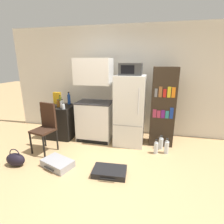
{
  "coord_description": "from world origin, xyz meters",
  "views": [
    {
      "loc": [
        0.76,
        -2.47,
        1.84
      ],
      "look_at": [
        0.01,
        0.85,
        0.85
      ],
      "focal_mm": 28.0,
      "sensor_mm": 36.0,
      "label": 1
    }
  ],
  "objects_px": {
    "water_bottle_back": "(161,143)",
    "bottle_amber_beer": "(59,104)",
    "bottle_olive_oil": "(60,101)",
    "water_bottle_middle": "(167,147)",
    "handbag": "(16,159)",
    "water_bottle_front": "(156,148)",
    "chair": "(46,124)",
    "side_table": "(61,121)",
    "kitchen_hutch": "(95,105)",
    "cereal_box": "(57,98)",
    "suitcase_small_flat": "(110,172)",
    "microwave": "(131,69)",
    "bottle_blue_soda": "(69,99)",
    "bowl": "(51,105)",
    "bottle_clear_short": "(63,106)",
    "bookshelf": "(163,107)",
    "bottle_milk_white": "(62,104)",
    "suitcase_large_flat": "(58,163)",
    "refrigerator": "(130,111)"
  },
  "relations": [
    {
      "from": "water_bottle_front",
      "to": "bottle_olive_oil",
      "type": "bearing_deg",
      "value": 168.63
    },
    {
      "from": "side_table",
      "to": "water_bottle_front",
      "type": "bearing_deg",
      "value": -9.31
    },
    {
      "from": "bowl",
      "to": "water_bottle_back",
      "type": "xyz_separation_m",
      "value": [
        2.63,
        -0.08,
        -0.68
      ]
    },
    {
      "from": "bottle_olive_oil",
      "to": "handbag",
      "type": "bearing_deg",
      "value": -95.97
    },
    {
      "from": "bottle_olive_oil",
      "to": "microwave",
      "type": "bearing_deg",
      "value": -2.94
    },
    {
      "from": "side_table",
      "to": "kitchen_hutch",
      "type": "distance_m",
      "value": 1.0
    },
    {
      "from": "water_bottle_back",
      "to": "handbag",
      "type": "bearing_deg",
      "value": -154.63
    },
    {
      "from": "cereal_box",
      "to": "suitcase_small_flat",
      "type": "distance_m",
      "value": 2.42
    },
    {
      "from": "handbag",
      "to": "water_bottle_back",
      "type": "xyz_separation_m",
      "value": [
        2.61,
        1.24,
        0.01
      ]
    },
    {
      "from": "refrigerator",
      "to": "water_bottle_front",
      "type": "relative_size",
      "value": 5.04
    },
    {
      "from": "bottle_amber_beer",
      "to": "suitcase_large_flat",
      "type": "xyz_separation_m",
      "value": [
        0.56,
        -1.18,
        -0.8
      ]
    },
    {
      "from": "kitchen_hutch",
      "to": "bookshelf",
      "type": "xyz_separation_m",
      "value": [
        1.55,
        0.1,
        0.01
      ]
    },
    {
      "from": "handbag",
      "to": "water_bottle_back",
      "type": "distance_m",
      "value": 2.89
    },
    {
      "from": "kitchen_hutch",
      "to": "water_bottle_front",
      "type": "xyz_separation_m",
      "value": [
        1.44,
        -0.42,
        -0.73
      ]
    },
    {
      "from": "bottle_olive_oil",
      "to": "chair",
      "type": "xyz_separation_m",
      "value": [
        0.09,
        -0.82,
        -0.3
      ]
    },
    {
      "from": "handbag",
      "to": "water_bottle_front",
      "type": "distance_m",
      "value": 2.7
    },
    {
      "from": "suitcase_small_flat",
      "to": "side_table",
      "type": "bearing_deg",
      "value": 137.45
    },
    {
      "from": "bottle_clear_short",
      "to": "bookshelf",
      "type": "bearing_deg",
      "value": 9.56
    },
    {
      "from": "bottle_clear_short",
      "to": "bottle_milk_white",
      "type": "bearing_deg",
      "value": 132.08
    },
    {
      "from": "bowl",
      "to": "water_bottle_front",
      "type": "relative_size",
      "value": 0.49
    },
    {
      "from": "chair",
      "to": "water_bottle_front",
      "type": "bearing_deg",
      "value": 22.31
    },
    {
      "from": "microwave",
      "to": "cereal_box",
      "type": "height_order",
      "value": "microwave"
    },
    {
      "from": "bottle_olive_oil",
      "to": "water_bottle_middle",
      "type": "xyz_separation_m",
      "value": [
        2.57,
        -0.42,
        -0.76
      ]
    },
    {
      "from": "kitchen_hutch",
      "to": "suitcase_large_flat",
      "type": "relative_size",
      "value": 3.0
    },
    {
      "from": "side_table",
      "to": "suitcase_small_flat",
      "type": "distance_m",
      "value": 2.04
    },
    {
      "from": "bottle_amber_beer",
      "to": "cereal_box",
      "type": "bearing_deg",
      "value": 123.86
    },
    {
      "from": "refrigerator",
      "to": "water_bottle_back",
      "type": "distance_m",
      "value": 0.98
    },
    {
      "from": "bottle_olive_oil",
      "to": "water_bottle_back",
      "type": "distance_m",
      "value": 2.59
    },
    {
      "from": "bottle_clear_short",
      "to": "chair",
      "type": "xyz_separation_m",
      "value": [
        -0.16,
        -0.49,
        -0.26
      ]
    },
    {
      "from": "side_table",
      "to": "chair",
      "type": "distance_m",
      "value": 0.76
    },
    {
      "from": "bottle_blue_soda",
      "to": "kitchen_hutch",
      "type": "bearing_deg",
      "value": -15.07
    },
    {
      "from": "bottle_milk_white",
      "to": "suitcase_large_flat",
      "type": "xyz_separation_m",
      "value": [
        0.43,
        -1.1,
        -0.82
      ]
    },
    {
      "from": "microwave",
      "to": "bookshelf",
      "type": "relative_size",
      "value": 0.27
    },
    {
      "from": "chair",
      "to": "bottle_blue_soda",
      "type": "bearing_deg",
      "value": 99.33
    },
    {
      "from": "suitcase_small_flat",
      "to": "water_bottle_front",
      "type": "xyz_separation_m",
      "value": [
        0.77,
        0.9,
        0.08
      ]
    },
    {
      "from": "side_table",
      "to": "bowl",
      "type": "bearing_deg",
      "value": -158.19
    },
    {
      "from": "cereal_box",
      "to": "water_bottle_back",
      "type": "height_order",
      "value": "cereal_box"
    },
    {
      "from": "cereal_box",
      "to": "water_bottle_front",
      "type": "relative_size",
      "value": 0.97
    },
    {
      "from": "bottle_blue_soda",
      "to": "handbag",
      "type": "bearing_deg",
      "value": -101.05
    },
    {
      "from": "bottle_blue_soda",
      "to": "cereal_box",
      "type": "xyz_separation_m",
      "value": [
        -0.3,
        -0.06,
        0.02
      ]
    },
    {
      "from": "bottle_amber_beer",
      "to": "water_bottle_front",
      "type": "bearing_deg",
      "value": -7.29
    },
    {
      "from": "bowl",
      "to": "cereal_box",
      "type": "distance_m",
      "value": 0.29
    },
    {
      "from": "side_table",
      "to": "microwave",
      "type": "relative_size",
      "value": 1.7
    },
    {
      "from": "microwave",
      "to": "bowl",
      "type": "relative_size",
      "value": 3.07
    },
    {
      "from": "side_table",
      "to": "bottle_clear_short",
      "type": "xyz_separation_m",
      "value": [
        0.22,
        -0.24,
        0.46
      ]
    },
    {
      "from": "kitchen_hutch",
      "to": "handbag",
      "type": "bearing_deg",
      "value": -126.58
    },
    {
      "from": "bottle_blue_soda",
      "to": "water_bottle_back",
      "type": "height_order",
      "value": "bottle_blue_soda"
    },
    {
      "from": "water_bottle_back",
      "to": "bottle_amber_beer",
      "type": "bearing_deg",
      "value": 178.34
    },
    {
      "from": "microwave",
      "to": "handbag",
      "type": "distance_m",
      "value": 2.83
    },
    {
      "from": "water_bottle_middle",
      "to": "water_bottle_back",
      "type": "distance_m",
      "value": 0.2
    }
  ]
}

